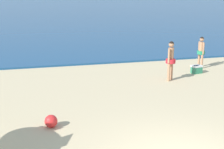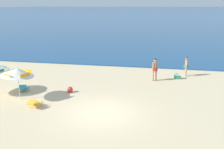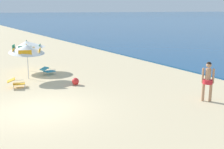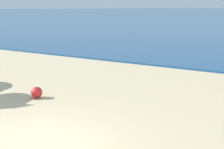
% 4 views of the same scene
% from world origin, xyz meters
% --- Properties ---
extents(ground_plane, '(800.00, 800.00, 0.00)m').
position_xyz_m(ground_plane, '(0.00, 0.00, 0.00)').
color(ground_plane, '#D1BA8E').
extents(beach_ball, '(0.39, 0.39, 0.39)m').
position_xyz_m(beach_ball, '(-2.90, 2.89, 0.20)').
color(beach_ball, red).
rests_on(beach_ball, ground).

